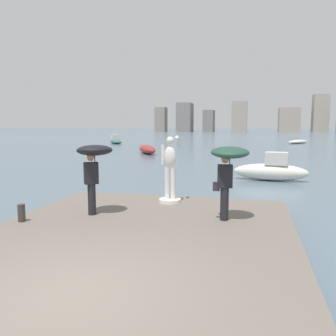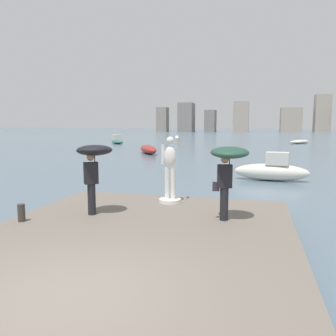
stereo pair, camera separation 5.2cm
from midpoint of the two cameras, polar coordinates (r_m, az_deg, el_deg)
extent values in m
plane|color=slate|center=(44.61, 10.47, 3.35)|extent=(400.00, 400.00, 0.00)
cube|color=#70665B|center=(7.59, -7.53, -13.87)|extent=(7.34, 10.28, 0.40)
cylinder|color=white|center=(11.29, 0.21, -5.39)|extent=(0.72, 0.72, 0.11)
cylinder|color=white|center=(11.20, -0.29, -2.54)|extent=(0.15, 0.15, 1.02)
cylinder|color=white|center=(11.16, 0.71, -2.59)|extent=(0.15, 0.15, 1.02)
ellipsoid|color=white|center=(11.07, 0.21, 1.83)|extent=(0.38, 0.26, 0.70)
sphere|color=white|center=(11.03, 0.21, 4.58)|extent=(0.24, 0.24, 0.24)
cylinder|color=white|center=(11.12, -0.99, 2.28)|extent=(0.10, 0.10, 0.62)
cylinder|color=white|center=(11.24, 1.63, 4.40)|extent=(0.10, 0.59, 0.40)
cylinder|color=black|center=(9.94, -12.61, -5.05)|extent=(0.22, 0.22, 0.88)
cube|color=black|center=(9.81, -12.73, -0.82)|extent=(0.45, 0.41, 0.60)
sphere|color=#A87A5B|center=(9.76, -12.80, 1.77)|extent=(0.21, 0.21, 0.21)
cylinder|color=#262626|center=(9.83, -12.12, 0.98)|extent=(0.02, 0.02, 0.50)
ellipsoid|color=black|center=(9.80, -12.17, 2.88)|extent=(1.38, 1.38, 0.35)
cylinder|color=black|center=(9.27, 9.13, -5.86)|extent=(0.22, 0.22, 0.88)
cube|color=black|center=(9.13, 9.22, -1.33)|extent=(0.41, 0.30, 0.60)
sphere|color=#A87A5B|center=(9.07, 9.28, 1.45)|extent=(0.21, 0.21, 0.21)
cylinder|color=#262626|center=(9.14, 9.99, 0.56)|extent=(0.02, 0.02, 0.50)
ellipsoid|color=#234738|center=(9.11, 10.04, 2.55)|extent=(1.14, 1.16, 0.36)
cube|color=#332838|center=(9.18, 7.81, -3.03)|extent=(0.19, 0.13, 0.24)
cylinder|color=#38332D|center=(9.85, -23.17, -6.83)|extent=(0.19, 0.19, 0.46)
ellipsoid|color=silver|center=(18.81, 16.44, -0.64)|extent=(3.90, 1.49, 0.89)
cube|color=beige|center=(18.72, 17.39, 1.50)|extent=(1.21, 0.93, 0.65)
ellipsoid|color=#336B5B|center=(52.85, -8.62, 4.30)|extent=(3.35, 3.71, 0.60)
cube|color=beige|center=(53.08, -8.71, 5.03)|extent=(1.51, 1.51, 0.83)
ellipsoid|color=silver|center=(56.53, 20.64, 4.09)|extent=(4.07, 4.89, 0.56)
ellipsoid|color=#9E2D28|center=(34.89, -3.51, 3.10)|extent=(3.60, 5.08, 0.84)
cube|color=gray|center=(140.93, -1.17, 8.01)|extent=(4.21, 4.73, 9.70)
cube|color=gray|center=(137.17, 2.79, 8.33)|extent=(5.59, 7.95, 11.15)
cube|color=gray|center=(139.75, 6.75, 7.72)|extent=(4.03, 7.59, 8.48)
cube|color=#A89989|center=(137.70, 11.71, 8.27)|extent=(5.77, 6.59, 11.56)
cube|color=#A89989|center=(140.21, 19.33, 7.49)|extent=(7.57, 7.77, 9.10)
cube|color=#A89989|center=(140.87, 23.83, 8.23)|extent=(5.38, 5.96, 13.78)
camera|label=1|loc=(0.03, -90.14, -0.02)|focal=36.93mm
camera|label=2|loc=(0.03, 89.86, 0.02)|focal=36.93mm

